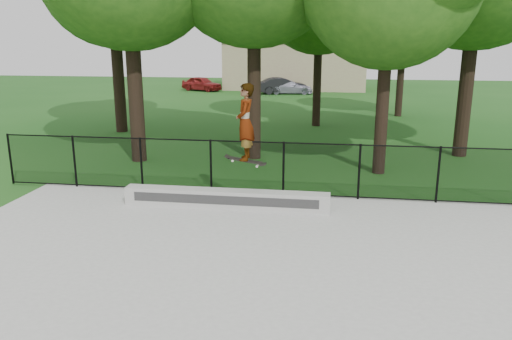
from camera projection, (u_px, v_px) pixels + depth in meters
The scene contains 9 objects.
ground at pixel (248, 309), 7.95m from camera, with size 100.00×100.00×0.00m, color #184B15.
concrete_slab at pixel (248, 308), 7.95m from camera, with size 14.00×12.00×0.06m, color #A2A19C.
grind_ledge at pixel (226, 199), 12.57m from camera, with size 5.21×0.40×0.46m, color #A8A9A3.
car_a at pixel (202, 84), 42.32m from camera, with size 1.44×3.55×1.22m, color maroon.
car_b at pixel (282, 86), 39.98m from camera, with size 1.37×3.56×1.29m, color black.
car_c at pixel (289, 87), 39.91m from camera, with size 1.51×3.41×1.08m, color #A3A1B6.
skater_airborne at pixel (245, 123), 11.96m from camera, with size 0.84×0.72×2.00m.
chainlink_fence at pixel (283, 169), 13.40m from camera, with size 16.06×0.06×1.50m.
distant_building at pixel (295, 64), 44.07m from camera, with size 12.40×6.40×4.30m.
Camera 1 is at (1.18, -7.04, 4.16)m, focal length 35.00 mm.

